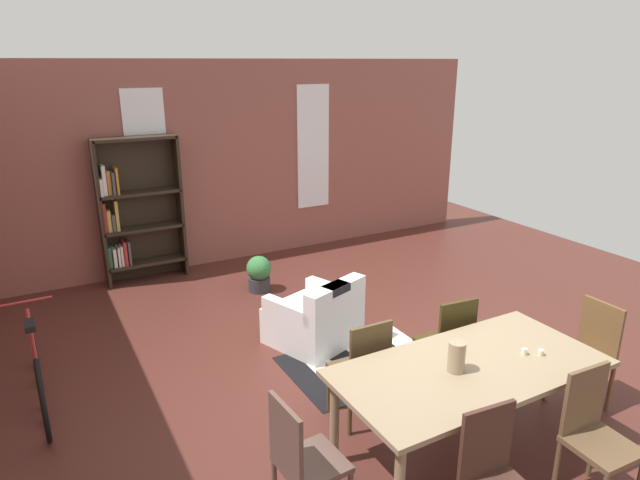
{
  "coord_description": "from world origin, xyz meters",
  "views": [
    {
      "loc": [
        -2.79,
        -3.6,
        2.9
      ],
      "look_at": [
        -0.04,
        1.39,
        1.04
      ],
      "focal_mm": 30.88,
      "sensor_mm": 36.0,
      "label": 1
    }
  ],
  "objects_px": {
    "bookshelf_tall": "(135,211)",
    "potted_plant_by_shelf": "(259,273)",
    "dining_chair_head_right": "(589,352)",
    "dining_chair_near_left": "(496,480)",
    "dining_chair_far_right": "(448,341)",
    "dining_chair_head_left": "(302,459)",
    "vase_on_table": "(457,357)",
    "dining_chair_far_left": "(363,368)",
    "bicycle_second": "(37,369)",
    "dining_table": "(469,375)",
    "armchair_white": "(316,319)",
    "dining_chair_near_right": "(594,432)"
  },
  "relations": [
    {
      "from": "vase_on_table",
      "to": "dining_chair_near_right",
      "type": "relative_size",
      "value": 0.24
    },
    {
      "from": "bookshelf_tall",
      "to": "armchair_white",
      "type": "height_order",
      "value": "bookshelf_tall"
    },
    {
      "from": "vase_on_table",
      "to": "potted_plant_by_shelf",
      "type": "distance_m",
      "value": 3.77
    },
    {
      "from": "vase_on_table",
      "to": "dining_chair_head_left",
      "type": "relative_size",
      "value": 0.24
    },
    {
      "from": "dining_chair_head_right",
      "to": "bicycle_second",
      "type": "relative_size",
      "value": 0.56
    },
    {
      "from": "dining_chair_head_right",
      "to": "armchair_white",
      "type": "distance_m",
      "value": 2.62
    },
    {
      "from": "dining_chair_far_left",
      "to": "potted_plant_by_shelf",
      "type": "relative_size",
      "value": 1.99
    },
    {
      "from": "dining_chair_head_left",
      "to": "potted_plant_by_shelf",
      "type": "xyz_separation_m",
      "value": [
        1.26,
        3.71,
        -0.27
      ]
    },
    {
      "from": "dining_chair_near_left",
      "to": "dining_chair_far_right",
      "type": "distance_m",
      "value": 1.7
    },
    {
      "from": "dining_table",
      "to": "potted_plant_by_shelf",
      "type": "relative_size",
      "value": 4.26
    },
    {
      "from": "dining_chair_far_right",
      "to": "vase_on_table",
      "type": "bearing_deg",
      "value": -129.49
    },
    {
      "from": "dining_table",
      "to": "bookshelf_tall",
      "type": "relative_size",
      "value": 1.04
    },
    {
      "from": "bicycle_second",
      "to": "potted_plant_by_shelf",
      "type": "relative_size",
      "value": 3.55
    },
    {
      "from": "armchair_white",
      "to": "dining_chair_head_right",
      "type": "bearing_deg",
      "value": -53.81
    },
    {
      "from": "vase_on_table",
      "to": "bicycle_second",
      "type": "height_order",
      "value": "vase_on_table"
    },
    {
      "from": "dining_chair_far_right",
      "to": "potted_plant_by_shelf",
      "type": "distance_m",
      "value": 3.05
    },
    {
      "from": "bookshelf_tall",
      "to": "potted_plant_by_shelf",
      "type": "bearing_deg",
      "value": -42.21
    },
    {
      "from": "bookshelf_tall",
      "to": "dining_table",
      "type": "bearing_deg",
      "value": -73.81
    },
    {
      "from": "vase_on_table",
      "to": "dining_chair_near_right",
      "type": "bearing_deg",
      "value": -50.01
    },
    {
      "from": "dining_chair_head_left",
      "to": "bicycle_second",
      "type": "relative_size",
      "value": 0.56
    },
    {
      "from": "dining_chair_near_left",
      "to": "dining_chair_far_right",
      "type": "relative_size",
      "value": 1.0
    },
    {
      "from": "bookshelf_tall",
      "to": "bicycle_second",
      "type": "xyz_separation_m",
      "value": [
        -1.39,
        -2.56,
        -0.64
      ]
    },
    {
      "from": "dining_chair_far_right",
      "to": "armchair_white",
      "type": "distance_m",
      "value": 1.53
    },
    {
      "from": "armchair_white",
      "to": "bicycle_second",
      "type": "xyz_separation_m",
      "value": [
        -2.65,
        0.21,
        0.06
      ]
    },
    {
      "from": "dining_table",
      "to": "dining_chair_head_left",
      "type": "height_order",
      "value": "dining_chair_head_left"
    },
    {
      "from": "dining_chair_far_left",
      "to": "bicycle_second",
      "type": "height_order",
      "value": "dining_chair_far_left"
    },
    {
      "from": "vase_on_table",
      "to": "bookshelf_tall",
      "type": "relative_size",
      "value": 0.12
    },
    {
      "from": "bookshelf_tall",
      "to": "dining_chair_head_right",
      "type": "bearing_deg",
      "value": -60.06
    },
    {
      "from": "potted_plant_by_shelf",
      "to": "dining_chair_head_left",
      "type": "bearing_deg",
      "value": -108.72
    },
    {
      "from": "dining_chair_near_left",
      "to": "potted_plant_by_shelf",
      "type": "bearing_deg",
      "value": 85.88
    },
    {
      "from": "armchair_white",
      "to": "dining_chair_far_right",
      "type": "bearing_deg",
      "value": -66.52
    },
    {
      "from": "dining_chair_far_left",
      "to": "dining_chair_head_right",
      "type": "height_order",
      "value": "same"
    },
    {
      "from": "dining_chair_head_right",
      "to": "dining_chair_far_right",
      "type": "bearing_deg",
      "value": 142.45
    },
    {
      "from": "dining_chair_near_left",
      "to": "potted_plant_by_shelf",
      "type": "relative_size",
      "value": 1.99
    },
    {
      "from": "dining_chair_head_right",
      "to": "potted_plant_by_shelf",
      "type": "bearing_deg",
      "value": 112.34
    },
    {
      "from": "dining_chair_head_right",
      "to": "dining_chair_head_left",
      "type": "distance_m",
      "value": 2.78
    },
    {
      "from": "dining_chair_near_left",
      "to": "armchair_white",
      "type": "xyz_separation_m",
      "value": [
        0.3,
        2.83,
        -0.23
      ]
    },
    {
      "from": "dining_chair_head_right",
      "to": "dining_chair_head_left",
      "type": "xyz_separation_m",
      "value": [
        -2.78,
        -0.0,
        0.0
      ]
    },
    {
      "from": "vase_on_table",
      "to": "potted_plant_by_shelf",
      "type": "bearing_deg",
      "value": 89.81
    },
    {
      "from": "dining_chair_near_left",
      "to": "dining_chair_head_left",
      "type": "bearing_deg",
      "value": 142.6
    },
    {
      "from": "bicycle_second",
      "to": "potted_plant_by_shelf",
      "type": "height_order",
      "value": "bicycle_second"
    },
    {
      "from": "dining_table",
      "to": "bicycle_second",
      "type": "bearing_deg",
      "value": 140.42
    },
    {
      "from": "dining_chair_far_right",
      "to": "dining_chair_head_left",
      "type": "bearing_deg",
      "value": -158.45
    },
    {
      "from": "dining_chair_near_right",
      "to": "armchair_white",
      "type": "distance_m",
      "value": 2.91
    },
    {
      "from": "vase_on_table",
      "to": "bicycle_second",
      "type": "distance_m",
      "value": 3.57
    },
    {
      "from": "dining_chair_far_right",
      "to": "dining_chair_head_left",
      "type": "relative_size",
      "value": 1.0
    },
    {
      "from": "dining_table",
      "to": "dining_chair_near_right",
      "type": "bearing_deg",
      "value": -57.44
    },
    {
      "from": "dining_chair_near_left",
      "to": "dining_chair_head_right",
      "type": "relative_size",
      "value": 1.0
    },
    {
      "from": "vase_on_table",
      "to": "dining_chair_far_right",
      "type": "height_order",
      "value": "vase_on_table"
    },
    {
      "from": "dining_chair_head_left",
      "to": "potted_plant_by_shelf",
      "type": "distance_m",
      "value": 3.93
    }
  ]
}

